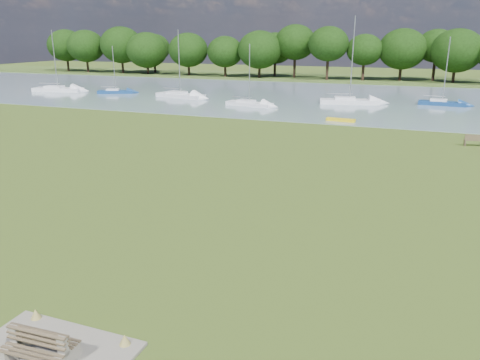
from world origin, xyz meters
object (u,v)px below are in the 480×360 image
(bench_pair, at_px, (40,347))
(riverbank_bench, at_px, (475,140))
(kayak, at_px, (341,120))
(sailboat_1, at_px, (249,102))
(sailboat_3, at_px, (115,91))
(sailboat_4, at_px, (180,94))
(sailboat_5, at_px, (442,102))
(sailboat_0, at_px, (349,100))
(sailboat_6, at_px, (57,88))

(bench_pair, xyz_separation_m, riverbank_bench, (12.38, 30.96, -0.03))
(kayak, bearing_deg, sailboat_1, 156.44)
(sailboat_3, relative_size, sailboat_4, 0.76)
(bench_pair, distance_m, sailboat_5, 54.39)
(sailboat_0, distance_m, sailboat_3, 33.12)
(riverbank_bench, relative_size, sailboat_1, 0.22)
(sailboat_5, bearing_deg, sailboat_3, -169.73)
(kayak, height_order, sailboat_1, sailboat_1)
(sailboat_3, bearing_deg, kayak, -43.20)
(sailboat_3, bearing_deg, bench_pair, -80.76)
(sailboat_3, xyz_separation_m, sailboat_5, (43.64, 3.62, 0.05))
(riverbank_bench, xyz_separation_m, sailboat_0, (-12.24, 19.75, 0.11))
(sailboat_5, distance_m, sailboat_6, 53.42)
(sailboat_3, relative_size, sailboat_6, 0.75)
(riverbank_bench, height_order, sailboat_4, sailboat_4)
(bench_pair, relative_size, riverbank_bench, 1.18)
(kayak, height_order, sailboat_5, sailboat_5)
(sailboat_4, distance_m, sailboat_6, 20.55)
(sailboat_0, distance_m, sailboat_6, 42.74)
(sailboat_5, bearing_deg, kayak, -116.03)
(sailboat_0, bearing_deg, kayak, -97.70)
(bench_pair, distance_m, sailboat_0, 50.71)
(sailboat_0, distance_m, sailboat_1, 12.33)
(sailboat_0, xyz_separation_m, sailboat_4, (-22.15, -1.90, -0.04))
(sailboat_1, bearing_deg, sailboat_6, -174.96)
(sailboat_4, height_order, sailboat_6, sailboat_6)
(sailboat_0, bearing_deg, sailboat_6, 169.90)
(sailboat_0, height_order, sailboat_1, sailboat_0)
(sailboat_3, xyz_separation_m, sailboat_6, (-9.59, -0.95, 0.09))
(sailboat_1, xyz_separation_m, sailboat_4, (-11.31, 3.99, 0.08))
(kayak, bearing_deg, riverbank_bench, -26.15)
(sailboat_6, bearing_deg, sailboat_0, -8.10)
(sailboat_1, bearing_deg, riverbank_bench, -18.91)
(bench_pair, bearing_deg, sailboat_5, 76.17)
(sailboat_4, bearing_deg, riverbank_bench, -15.04)
(riverbank_bench, height_order, sailboat_5, sailboat_5)
(sailboat_4, bearing_deg, sailboat_5, 20.27)
(riverbank_bench, height_order, sailboat_3, sailboat_3)
(sailboat_0, bearing_deg, bench_pair, -102.88)
(sailboat_0, relative_size, sailboat_1, 1.44)
(sailboat_5, bearing_deg, sailboat_1, -152.77)
(bench_pair, xyz_separation_m, sailboat_4, (-22.01, 48.81, 0.04))
(bench_pair, height_order, sailboat_5, sailboat_5)
(kayak, bearing_deg, sailboat_4, 161.25)
(kayak, distance_m, sailboat_1, 13.77)
(kayak, height_order, sailboat_4, sailboat_4)
(kayak, relative_size, sailboat_0, 0.27)
(sailboat_1, bearing_deg, kayak, -17.64)
(kayak, relative_size, sailboat_4, 0.32)
(sailboat_4, bearing_deg, sailboat_6, -167.46)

